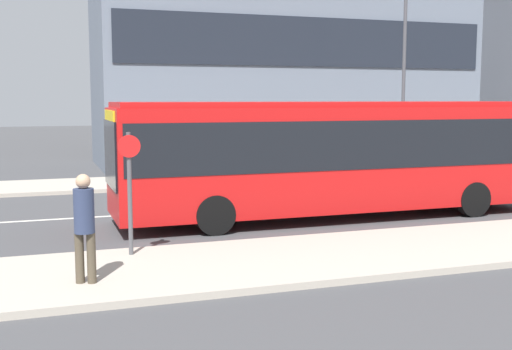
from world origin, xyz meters
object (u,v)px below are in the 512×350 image
(parked_car_0, at_px, (507,162))
(street_lamp, at_px, (404,52))
(pedestrian_near_stop, at_px, (84,221))
(city_bus, at_px, (334,151))
(bus_stop_sign, at_px, (130,183))

(parked_car_0, bearing_deg, street_lamp, 156.22)
(parked_car_0, xyz_separation_m, pedestrian_near_stop, (-17.34, -10.29, 0.55))
(city_bus, distance_m, pedestrian_near_stop, 8.36)
(city_bus, relative_size, street_lamp, 1.43)
(bus_stop_sign, distance_m, street_lamp, 16.53)
(city_bus, bearing_deg, bus_stop_sign, -151.33)
(city_bus, bearing_deg, parked_car_0, 29.48)
(pedestrian_near_stop, height_order, bus_stop_sign, bus_stop_sign)
(parked_car_0, distance_m, bus_stop_sign, 18.47)
(pedestrian_near_stop, distance_m, bus_stop_sign, 2.03)
(pedestrian_near_stop, distance_m, street_lamp, 18.45)
(parked_car_0, bearing_deg, city_bus, -152.08)
(bus_stop_sign, bearing_deg, city_bus, 27.11)
(city_bus, relative_size, pedestrian_near_stop, 6.40)
(parked_car_0, bearing_deg, bus_stop_sign, -152.37)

